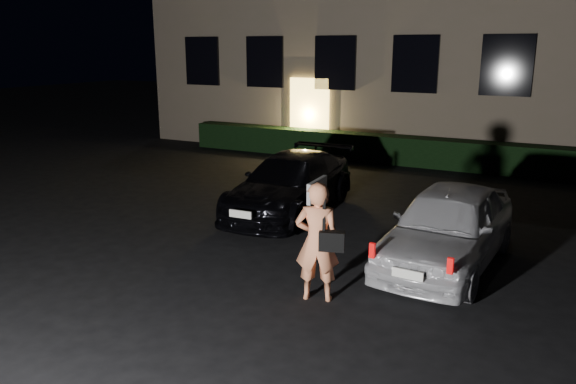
% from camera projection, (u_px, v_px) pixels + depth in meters
% --- Properties ---
extents(ground, '(80.00, 80.00, 0.00)m').
position_uv_depth(ground, '(209.00, 294.00, 8.21)').
color(ground, black).
rests_on(ground, ground).
extents(hedge, '(15.00, 0.70, 0.85)m').
position_uv_depth(hedge, '(407.00, 151.00, 17.15)').
color(hedge, black).
rests_on(hedge, ground).
extents(sedan, '(2.00, 4.42, 1.24)m').
position_uv_depth(sedan, '(290.00, 184.00, 12.19)').
color(sedan, black).
rests_on(sedan, ground).
extents(hatch, '(1.85, 4.00, 1.33)m').
position_uv_depth(hatch, '(448.00, 226.00, 9.19)').
color(hatch, silver).
rests_on(hatch, ground).
extents(man, '(0.79, 0.58, 1.73)m').
position_uv_depth(man, '(318.00, 242.00, 7.86)').
color(man, '#E08357').
rests_on(man, ground).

